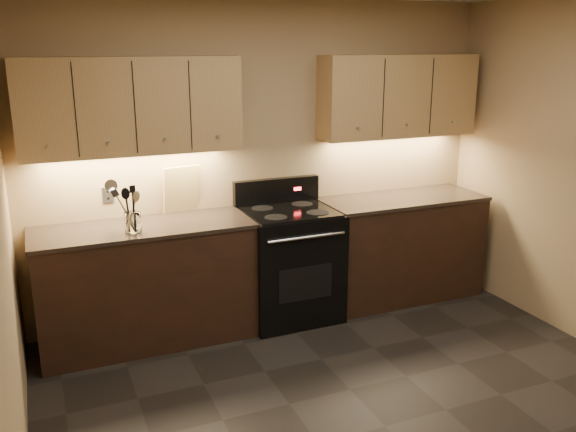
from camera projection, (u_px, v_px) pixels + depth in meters
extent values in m
plane|color=black|center=(385.00, 426.00, 3.69)|extent=(4.00, 4.00, 0.00)
cube|color=#99855A|center=(266.00, 160.00, 5.11)|extent=(4.00, 0.04, 2.60)
cube|color=black|center=(147.00, 286.00, 4.66)|extent=(1.60, 0.60, 0.90)
cube|color=#3B2E25|center=(143.00, 228.00, 4.54)|extent=(1.62, 0.62, 0.03)
cube|color=black|center=(400.00, 248.00, 5.52)|extent=(1.44, 0.60, 0.90)
cube|color=#3B2E25|center=(403.00, 199.00, 5.39)|extent=(1.46, 0.62, 0.03)
cube|color=black|center=(290.00, 265.00, 5.08)|extent=(0.76, 0.65, 0.92)
cube|color=black|center=(290.00, 211.00, 4.96)|extent=(0.70, 0.60, 0.01)
cube|color=black|center=(276.00, 191.00, 5.18)|extent=(0.76, 0.07, 0.22)
cube|color=red|center=(298.00, 189.00, 5.21)|extent=(0.06, 0.00, 0.03)
cylinder|color=silver|center=(307.00, 237.00, 4.69)|extent=(0.65, 0.02, 0.02)
cube|color=black|center=(306.00, 283.00, 4.80)|extent=(0.46, 0.00, 0.28)
cylinder|color=black|center=(276.00, 217.00, 4.75)|extent=(0.18, 0.18, 0.00)
cylinder|color=black|center=(317.00, 212.00, 4.89)|extent=(0.18, 0.18, 0.00)
cylinder|color=black|center=(262.00, 208.00, 5.02)|extent=(0.18, 0.18, 0.00)
cylinder|color=black|center=(302.00, 204.00, 5.15)|extent=(0.18, 0.18, 0.00)
cube|color=tan|center=(131.00, 106.00, 4.43)|extent=(1.60, 0.30, 0.70)
cube|color=tan|center=(398.00, 96.00, 5.29)|extent=(1.44, 0.30, 0.70)
cube|color=#B2B5BA|center=(108.00, 195.00, 4.67)|extent=(0.08, 0.01, 0.12)
cylinder|color=white|center=(133.00, 222.00, 4.36)|extent=(0.15, 0.15, 0.15)
cylinder|color=white|center=(134.00, 231.00, 4.38)|extent=(0.12, 0.12, 0.02)
cube|color=#DAC275|center=(182.00, 189.00, 4.86)|extent=(0.31, 0.12, 0.38)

